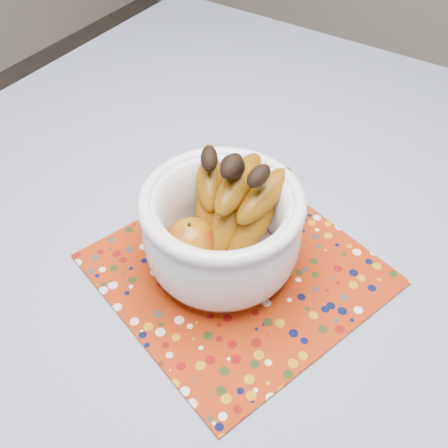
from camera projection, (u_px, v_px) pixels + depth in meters
name	position (u px, v px, depth m)	size (l,w,h in m)	color
table	(255.00, 256.00, 0.91)	(1.20, 1.20, 0.75)	olive
tablecloth	(257.00, 223.00, 0.85)	(1.32, 1.32, 0.01)	slate
placemat	(237.00, 269.00, 0.77)	(0.36, 0.36, 0.00)	#952608
fruit_bowl	(224.00, 219.00, 0.73)	(0.24, 0.23, 0.19)	white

